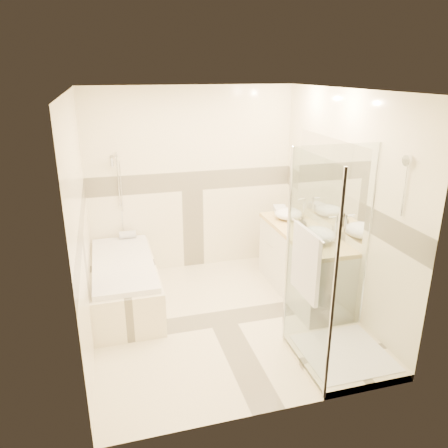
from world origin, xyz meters
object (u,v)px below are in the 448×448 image
object	(u,v)px
bathtub	(124,280)
vessel_sink_near	(288,214)
amenity_bottle_a	(302,223)
amenity_bottle_b	(302,224)
vessel_sink_far	(318,235)
vanity	(303,263)
shower_enclosure	(333,313)

from	to	relation	value
bathtub	vessel_sink_near	bearing A→B (deg)	2.91
amenity_bottle_a	amenity_bottle_b	bearing A→B (deg)	-90.00
bathtub	vessel_sink_far	distance (m)	2.33
vanity	amenity_bottle_b	distance (m)	0.50
vessel_sink_far	amenity_bottle_a	xyz separation A→B (m)	(0.00, 0.41, -0.00)
amenity_bottle_a	vessel_sink_far	bearing A→B (deg)	-90.00
vanity	amenity_bottle_b	xyz separation A→B (m)	(-0.02, 0.04, 0.50)
vessel_sink_near	amenity_bottle_a	size ratio (longest dim) A/B	2.25
bathtub	vessel_sink_near	distance (m)	2.22
shower_enclosure	amenity_bottle_a	world-z (taller)	shower_enclosure
amenity_bottle_a	amenity_bottle_b	distance (m)	0.01
amenity_bottle_b	bathtub	bearing A→B (deg)	171.64
vessel_sink_far	amenity_bottle_b	size ratio (longest dim) A/B	2.64
vanity	vessel_sink_near	bearing A→B (deg)	92.50
vanity	vessel_sink_near	size ratio (longest dim) A/B	4.57
vessel_sink_far	amenity_bottle_b	world-z (taller)	vessel_sink_far
vanity	shower_enclosure	xyz separation A→B (m)	(-0.29, -1.27, 0.08)
shower_enclosure	vessel_sink_far	xyz separation A→B (m)	(0.27, 0.91, 0.43)
shower_enclosure	vessel_sink_near	size ratio (longest dim) A/B	5.75
bathtub	shower_enclosure	size ratio (longest dim) A/B	0.83
vessel_sink_far	amenity_bottle_b	xyz separation A→B (m)	(0.00, 0.40, -0.00)
vanity	amenity_bottle_b	bearing A→B (deg)	118.27
vanity	amenity_bottle_b	size ratio (longest dim) A/B	10.65
vessel_sink_far	amenity_bottle_a	distance (m)	0.41
amenity_bottle_a	amenity_bottle_b	size ratio (longest dim) A/B	1.04
bathtub	shower_enclosure	world-z (taller)	shower_enclosure
bathtub	vessel_sink_near	xyz separation A→B (m)	(2.13, 0.11, 0.61)
vessel_sink_far	amenity_bottle_a	size ratio (longest dim) A/B	2.55
shower_enclosure	vessel_sink_near	world-z (taller)	shower_enclosure
amenity_bottle_b	amenity_bottle_a	bearing A→B (deg)	90.00
vessel_sink_far	amenity_bottle_a	bearing A→B (deg)	90.00
amenity_bottle_b	vessel_sink_far	bearing A→B (deg)	-90.00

